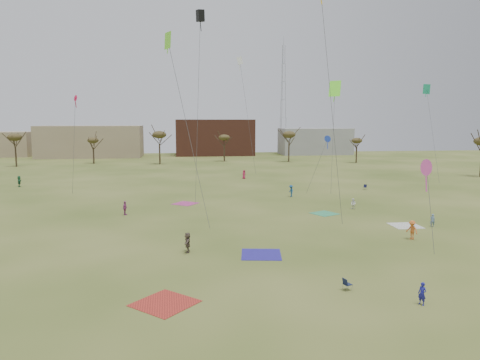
{
  "coord_description": "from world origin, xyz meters",
  "views": [
    {
      "loc": [
        -5.91,
        -33.97,
        11.66
      ],
      "look_at": [
        0.0,
        12.0,
        5.5
      ],
      "focal_mm": 33.53,
      "sensor_mm": 36.0,
      "label": 1
    }
  ],
  "objects": [
    {
      "name": "camp_chair_right",
      "position": [
        24.77,
        37.99,
        0.26
      ],
      "size": [
        0.73,
        0.74,
        0.87
      ],
      "rotation": [
        0.0,
        0.0,
        5.63
      ],
      "color": "#141639",
      "rests_on": "ground"
    },
    {
      "name": "spectator_mid_d",
      "position": [
        -13.13,
        22.04,
        0.88
      ],
      "size": [
        0.7,
        1.11,
        1.77
      ],
      "primitive_type": "imported",
      "rotation": [
        0.0,
        0.0,
        1.3
      ],
      "color": "#A8468D",
      "rests_on": "ground"
    },
    {
      "name": "blanket_red",
      "position": [
        -7.21,
        -6.12,
        0.0
      ],
      "size": [
        4.87,
        4.87,
        0.03
      ],
      "primitive_type": "cube",
      "rotation": [
        0.0,
        0.0,
        0.82
      ],
      "color": "#AA2C22",
      "rests_on": "ground"
    },
    {
      "name": "building_grey",
      "position": [
        40.0,
        118.0,
        4.5
      ],
      "size": [
        24.0,
        12.0,
        9.0
      ],
      "primitive_type": "cube",
      "color": "gray",
      "rests_on": "ground"
    },
    {
      "name": "flyer_far_b",
      "position": [
        6.35,
        55.0,
        0.88
      ],
      "size": [
        1.02,
        0.94,
        1.76
      ],
      "primitive_type": "imported",
      "rotation": [
        0.0,
        0.0,
        0.58
      ],
      "color": "#B31E4A",
      "rests_on": "ground"
    },
    {
      "name": "blanket_olive",
      "position": [
        11.75,
        19.67,
        0.0
      ],
      "size": [
        3.84,
        3.84,
        0.03
      ],
      "primitive_type": "cube",
      "rotation": [
        0.0,
        0.0,
        0.47
      ],
      "color": "#389B66",
      "rests_on": "ground"
    },
    {
      "name": "blanket_cream",
      "position": [
        18.66,
        12.15,
        0.0
      ],
      "size": [
        3.11,
        3.11,
        0.03
      ],
      "primitive_type": "cube",
      "rotation": [
        0.0,
        0.0,
        1.56
      ],
      "color": "silver",
      "rests_on": "ground"
    },
    {
      "name": "blanket_blue",
      "position": [
        0.78,
        3.53,
        0.0
      ],
      "size": [
        3.92,
        3.92,
        0.03
      ],
      "primitive_type": "cube",
      "rotation": [
        0.0,
        0.0,
        1.42
      ],
      "color": "#292295",
      "rests_on": "ground"
    },
    {
      "name": "building_tan",
      "position": [
        -35.0,
        115.0,
        5.0
      ],
      "size": [
        32.0,
        14.0,
        10.0
      ],
      "primitive_type": "cube",
      "color": "#937F60",
      "rests_on": "ground"
    },
    {
      "name": "flyer_far_c",
      "position": [
        10.58,
        32.6,
        0.92
      ],
      "size": [
        0.82,
        1.26,
        1.83
      ],
      "primitive_type": "imported",
      "rotation": [
        0.0,
        0.0,
        4.84
      ],
      "color": "navy",
      "rests_on": "ground"
    },
    {
      "name": "flyer_near_right",
      "position": [
        9.06,
        -8.41,
        0.74
      ],
      "size": [
        0.57,
        0.64,
        1.47
      ],
      "primitive_type": "imported",
      "rotation": [
        0.0,
        0.0,
        5.23
      ],
      "color": "navy",
      "rests_on": "ground"
    },
    {
      "name": "flyer_mid_b",
      "position": [
        16.45,
        6.67,
        0.95
      ],
      "size": [
        1.2,
        1.41,
        1.9
      ],
      "primitive_type": "imported",
      "rotation": [
        0.0,
        0.0,
        5.21
      ],
      "color": "#CD6326",
      "rests_on": "ground"
    },
    {
      "name": "camp_chair_center",
      "position": [
        5.25,
        -5.41,
        0.26
      ],
      "size": [
        0.67,
        0.64,
        0.87
      ],
      "rotation": [
        0.0,
        0.0,
        1.88
      ],
      "color": "#161E3D",
      "rests_on": "ground"
    },
    {
      "name": "building_brick",
      "position": [
        5.0,
        120.0,
        6.0
      ],
      "size": [
        26.0,
        16.0,
        12.0
      ],
      "primitive_type": "cube",
      "color": "brown",
      "rests_on": "ground"
    },
    {
      "name": "kites_aloft",
      "position": [
        2.97,
        31.08,
        19.72
      ],
      "size": [
        67.73,
        63.62,
        24.67
      ],
      "color": "red",
      "rests_on": "ground"
    },
    {
      "name": "flyer_far_a",
      "position": [
        -34.77,
        49.11,
        0.96
      ],
      "size": [
        0.92,
        1.86,
        1.92
      ],
      "primitive_type": "imported",
      "rotation": [
        0.0,
        0.0,
        1.78
      ],
      "color": "#20613D",
      "rests_on": "ground"
    },
    {
      "name": "tree_line",
      "position": [
        -2.85,
        79.12,
        7.09
      ],
      "size": [
        117.44,
        49.32,
        8.91
      ],
      "color": "#3A2B1E",
      "rests_on": "ground"
    },
    {
      "name": "building_tan_west",
      "position": [
        -65.0,
        122.0,
        4.0
      ],
      "size": [
        20.0,
        12.0,
        8.0
      ],
      "primitive_type": "cube",
      "color": "#937F60",
      "rests_on": "ground"
    },
    {
      "name": "spectator_mid_e",
      "position": [
        16.46,
        22.04,
        0.7
      ],
      "size": [
        0.83,
        0.86,
        1.4
      ],
      "primitive_type": "imported",
      "rotation": [
        0.0,
        0.0,
        5.33
      ],
      "color": "white",
      "rests_on": "ground"
    },
    {
      "name": "spectator_fore_c",
      "position": [
        -5.61,
        5.06,
        0.9
      ],
      "size": [
        0.59,
        1.69,
        1.8
      ],
      "primitive_type": "imported",
      "rotation": [
        0.0,
        0.0,
        4.68
      ],
      "color": "brown",
      "rests_on": "ground"
    },
    {
      "name": "ground",
      "position": [
        0.0,
        0.0,
        0.0
      ],
      "size": [
        260.0,
        260.0,
        0.0
      ],
      "primitive_type": "plane",
      "color": "#394D18",
      "rests_on": "ground"
    },
    {
      "name": "flyer_mid_c",
      "position": [
        21.43,
        11.45,
        0.72
      ],
      "size": [
        0.62,
        0.52,
        1.44
      ],
      "primitive_type": "imported",
      "rotation": [
        0.0,
        0.0,
        2.74
      ],
      "color": "#6684AA",
      "rests_on": "ground"
    },
    {
      "name": "radio_tower",
      "position": [
        30.0,
        125.0,
        19.21
      ],
      "size": [
        1.51,
        1.72,
        41.0
      ],
      "color": "#9EA3A8",
      "rests_on": "ground"
    },
    {
      "name": "blanket_plum",
      "position": [
        -5.64,
        28.82,
        0.0
      ],
      "size": [
        4.16,
        4.16,
        0.03
      ],
      "primitive_type": "cube",
      "rotation": [
        0.0,
        0.0,
        2.52
      ],
      "color": "#B3377B",
      "rests_on": "ground"
    }
  ]
}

